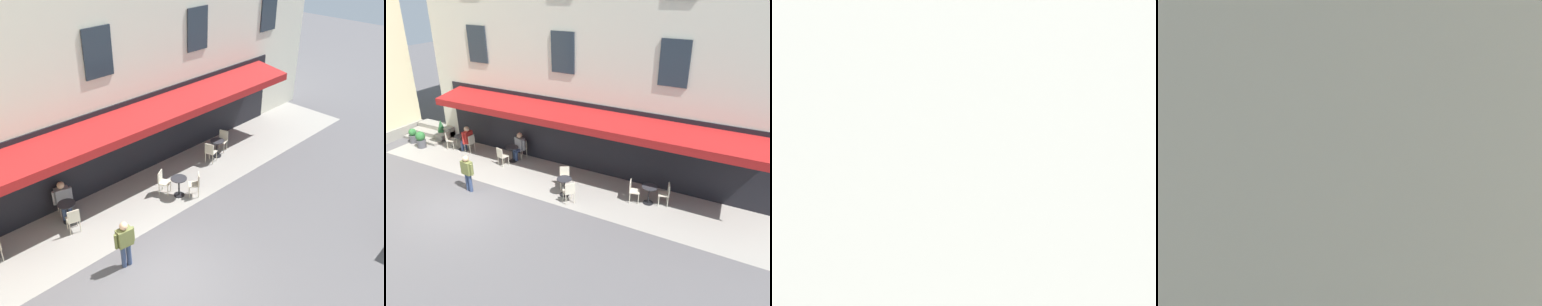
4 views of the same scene
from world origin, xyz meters
The scene contains 24 objects.
ground_plane centered at (0.00, 0.00, 0.00)m, with size 70.00×70.00×0.00m, color #565456.
sidewalk_cafe_terrace centered at (-3.25, -3.40, 0.00)m, with size 20.50×3.20×0.01m, color gray.
cafe_building_facade centered at (-4.00, -9.49, 7.49)m, with size 20.00×10.70×15.00m.
corner_building_facade centered at (13.00, 3.50, 7.50)m, with size 10.12×17.00×15.00m.
back_alley_steps centered at (6.60, -4.59, 0.24)m, with size 2.40×1.75×0.60m.
cafe_table_near_entrance centered at (-6.23, -3.64, 0.49)m, with size 0.60×0.60×0.75m.
cafe_chair_cream_under_awning centered at (-5.62, -3.46, 0.55)m, with size 0.49×0.49×0.91m.
cafe_chair_cream_near_door centered at (-6.83, -3.85, 0.55)m, with size 0.51×0.51×0.91m.
cafe_table_mid_terrace centered at (0.71, -4.09, 0.49)m, with size 0.60×0.60×0.75m.
cafe_chair_cream_by_window centered at (0.85, -3.47, 0.55)m, with size 0.48×0.48×0.91m.
cafe_chair_cream_facing_street centered at (0.55, -4.70, 0.55)m, with size 0.49×0.49×0.91m.
cafe_table_streetside centered at (3.86, -3.94, 0.49)m, with size 0.60×0.60×0.75m.
cafe_chair_cream_kerbside centered at (4.47, -3.77, 0.55)m, with size 0.49×0.49×0.91m.
cafe_chair_cream_corner_right centered at (3.23, -3.94, 0.55)m, with size 0.40×0.40×0.91m.
cafe_table_far_end centered at (-3.04, -2.61, 0.49)m, with size 0.60×0.60×0.75m.
cafe_chair_cream_corner_left centered at (-3.51, -2.18, 0.55)m, with size 0.56×0.56×0.91m.
cafe_chair_cream_back_row centered at (-2.73, -3.16, 0.55)m, with size 0.55×0.55×0.91m.
seated_patron_in_red centered at (3.45, -3.94, 0.72)m, with size 0.57×0.70×1.35m.
seated_companion_in_grey centered at (0.60, -4.49, 0.71)m, with size 0.66×0.62×1.33m.
walking_pedestrian_in_olive centered at (0.57, -1.02, 0.93)m, with size 0.65×0.31×1.60m.
no_parking_sign centered at (6.62, 1.28, 1.79)m, with size 0.21×0.56×2.60m.
potted_plant_mid_terrace centered at (5.94, -4.57, 0.53)m, with size 0.47×0.47×1.08m.
potted_plant_under_sign centered at (6.81, -3.39, 0.37)m, with size 0.46×0.46×0.78m.
potted_plant_entrance_left centered at (5.90, -3.14, 0.45)m, with size 0.49×0.49×0.87m.
Camera 3 is at (-16.06, -9.82, 7.80)m, focal length 28.50 mm.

